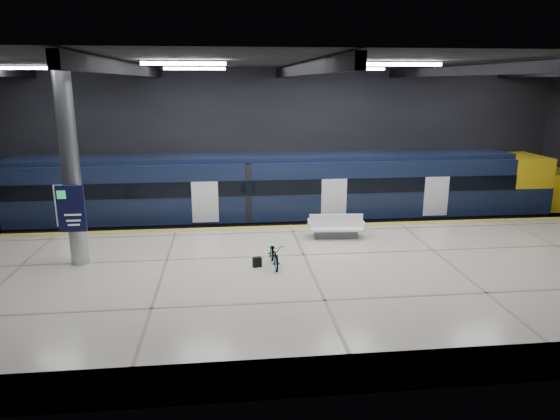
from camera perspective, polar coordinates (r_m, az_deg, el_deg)
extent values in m
plane|color=black|center=(19.92, 2.25, -7.17)|extent=(30.00, 30.00, 0.00)
cube|color=black|center=(26.67, -0.20, 7.26)|extent=(30.00, 0.10, 8.00)
cube|color=black|center=(11.19, 8.46, -3.04)|extent=(30.00, 0.10, 8.00)
cube|color=black|center=(18.53, 2.50, 16.50)|extent=(30.00, 16.00, 0.10)
cube|color=black|center=(18.60, -16.80, 15.14)|extent=(0.25, 16.00, 0.40)
cube|color=black|center=(18.53, 2.49, 15.72)|extent=(0.25, 16.00, 0.40)
cube|color=black|center=(20.31, 20.07, 14.78)|extent=(0.25, 16.00, 0.40)
cube|color=white|center=(16.37, -10.94, 16.11)|extent=(2.60, 0.18, 0.10)
cube|color=white|center=(17.31, 13.80, 15.86)|extent=(2.60, 0.18, 0.10)
cube|color=white|center=(23.78, -27.36, 14.21)|extent=(2.60, 0.18, 0.10)
cube|color=white|center=(22.35, -9.73, 15.65)|extent=(2.60, 0.18, 0.10)
cube|color=white|center=(23.05, 8.61, 15.65)|extent=(2.60, 0.18, 0.10)
cube|color=white|center=(25.72, 24.38, 14.43)|extent=(2.60, 0.18, 0.10)
cube|color=beige|center=(17.43, 3.48, -8.49)|extent=(30.00, 11.00, 1.10)
cube|color=gold|center=(22.14, 1.23, -1.90)|extent=(30.00, 0.40, 0.01)
cube|color=gray|center=(24.36, 0.60, -2.88)|extent=(30.00, 0.08, 0.16)
cube|color=gray|center=(25.73, 0.22, -1.93)|extent=(30.00, 0.08, 0.16)
cube|color=black|center=(24.84, -1.38, -1.41)|extent=(24.00, 2.58, 0.80)
cube|color=black|center=(24.41, -1.41, 2.60)|extent=(24.00, 2.80, 2.75)
cube|color=black|center=(24.15, -1.43, 6.07)|extent=(24.00, 2.30, 0.24)
cube|color=black|center=(22.98, -1.11, 2.55)|extent=(24.00, 0.04, 0.70)
cube|color=white|center=(23.56, 6.18, 1.27)|extent=(1.20, 0.05, 1.90)
cube|color=yellow|center=(28.58, 25.58, 2.93)|extent=(2.00, 2.80, 2.75)
cube|color=black|center=(28.71, 26.13, 3.27)|extent=(1.60, 2.38, 0.80)
cube|color=#595B60|center=(20.69, 6.38, -2.70)|extent=(1.79, 0.68, 0.33)
cube|color=white|center=(20.62, 6.40, -2.03)|extent=(2.25, 1.09, 0.09)
cube|color=white|center=(20.54, 6.43, -1.21)|extent=(2.19, 0.25, 0.55)
cube|color=white|center=(20.45, 3.38, -1.72)|extent=(0.13, 0.93, 0.33)
cube|color=white|center=(20.77, 9.40, -1.64)|extent=(0.13, 0.93, 0.33)
imported|color=#99999E|center=(17.34, -0.66, -5.09)|extent=(0.66, 1.68, 0.86)
cube|color=black|center=(17.38, -2.64, -5.96)|extent=(0.33, 0.24, 0.35)
cylinder|color=#9EA0A5|center=(18.29, -22.81, 4.57)|extent=(0.60, 0.60, 6.90)
cube|color=#0E1033|center=(18.15, -22.76, 0.14)|extent=(0.90, 0.12, 1.60)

